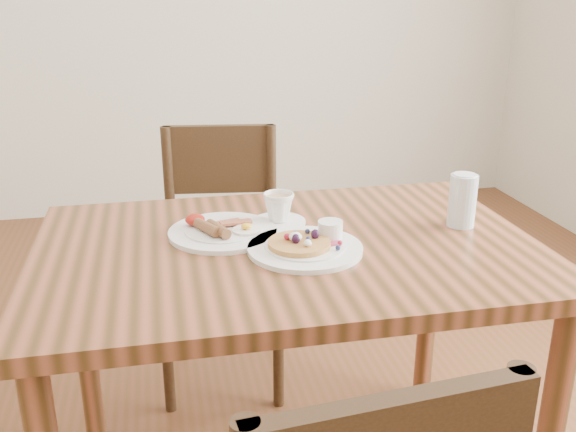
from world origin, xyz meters
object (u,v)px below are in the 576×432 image
object	(u,v)px
dining_table	(288,281)
teacup_saucer	(279,210)
chair_far	(222,244)
pancake_plate	(307,245)
breakfast_plate	(221,231)
water_glass	(462,201)

from	to	relation	value
dining_table	teacup_saucer	world-z (taller)	teacup_saucer
dining_table	chair_far	world-z (taller)	chair_far
pancake_plate	breakfast_plate	world-z (taller)	pancake_plate
teacup_saucer	water_glass	xyz separation A→B (m)	(0.46, -0.11, 0.03)
pancake_plate	water_glass	bearing A→B (deg)	10.58
pancake_plate	breakfast_plate	xyz separation A→B (m)	(-0.18, 0.14, -0.00)
teacup_saucer	chair_far	bearing A→B (deg)	101.41
water_glass	teacup_saucer	bearing A→B (deg)	166.43
chair_far	teacup_saucer	world-z (taller)	chair_far
breakfast_plate	pancake_plate	bearing A→B (deg)	-37.23
breakfast_plate	teacup_saucer	bearing A→B (deg)	17.64
dining_table	water_glass	distance (m)	0.49
teacup_saucer	water_glass	world-z (taller)	water_glass
chair_far	teacup_saucer	xyz separation A→B (m)	(0.10, -0.51, 0.29)
teacup_saucer	water_glass	bearing A→B (deg)	-13.57
pancake_plate	teacup_saucer	bearing A→B (deg)	98.85
dining_table	chair_far	bearing A→B (deg)	98.66
chair_far	breakfast_plate	world-z (taller)	chair_far
dining_table	breakfast_plate	distance (m)	0.21
breakfast_plate	teacup_saucer	distance (m)	0.16
chair_far	pancake_plate	bearing A→B (deg)	108.06
breakfast_plate	water_glass	size ratio (longest dim) A/B	2.00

